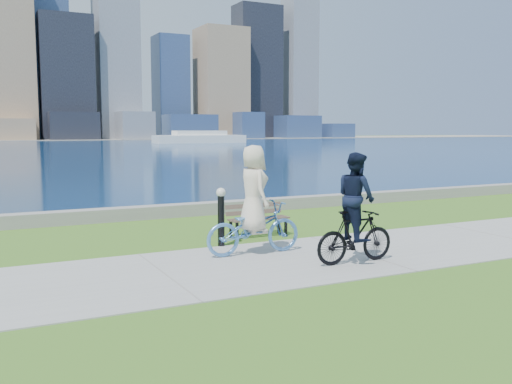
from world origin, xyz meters
The scene contains 11 objects.
ground centered at (0.00, 0.00, 0.00)m, with size 320.00×320.00×0.00m, color #38641A.
concrete_path centered at (0.00, 0.00, 0.01)m, with size 80.00×3.50×0.02m, color gray.
seawall centered at (0.00, 6.20, 0.17)m, with size 90.00×0.50×0.35m, color gray.
bay_water centered at (0.00, 72.00, 0.00)m, with size 320.00×131.00×0.01m, color navy.
far_shore centered at (0.00, 130.00, 0.06)m, with size 320.00×30.00×0.12m, color gray.
city_skyline centered at (2.37, 129.55, 22.94)m, with size 173.88×22.88×76.00m.
ferry_far centered at (28.68, 84.45, 0.90)m, with size 15.87×4.54×2.15m.
park_bench centered at (-1.00, 2.51, 0.46)m, with size 1.46×0.53×0.75m.
bollard_lamp centered at (-2.21, 1.77, 0.72)m, with size 0.20×0.20×1.26m.
cyclist_woman centered at (-1.95, 0.76, 0.82)m, with size 0.74×2.00×2.16m.
cyclist_man centered at (-0.60, -0.76, 0.88)m, with size 0.61×1.65×2.05m.
Camera 1 is at (-6.84, -9.21, 2.49)m, focal length 40.00 mm.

